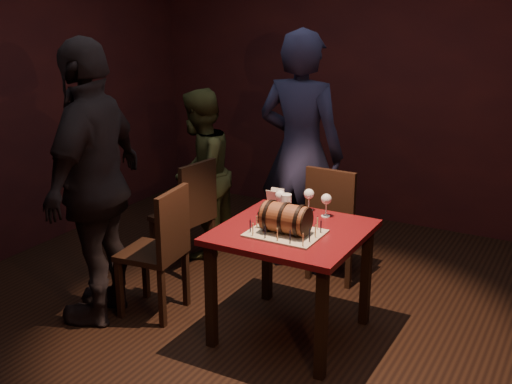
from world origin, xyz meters
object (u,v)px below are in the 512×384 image
person_back (300,153)px  person_left_front (95,184)px  pub_table (292,245)px  person_left_rear (200,174)px  wine_glass_mid (309,195)px  chair_left_rear (189,210)px  chair_back (335,217)px  chair_left_front (161,245)px  barrel_cake (286,218)px  wine_glass_right (326,200)px  pint_of_ale (286,205)px  wine_glass_left (280,196)px

person_back → person_left_front: 1.65m
pub_table → person_left_rear: size_ratio=0.63×
pub_table → wine_glass_mid: wine_glass_mid is taller
chair_left_rear → chair_back: bearing=20.7°
chair_left_rear → person_back: size_ratio=0.48×
chair_back → chair_left_front: size_ratio=1.00×
barrel_cake → chair_left_front: size_ratio=0.37×
chair_back → person_left_rear: bearing=-177.5°
barrel_cake → wine_glass_right: size_ratio=2.17×
chair_left_rear → chair_left_front: 0.75m
pint_of_ale → person_left_front: size_ratio=0.08×
chair_back → chair_left_front: same height
wine_glass_left → person_left_rear: bearing=149.7°
wine_glass_left → wine_glass_mid: (0.16, 0.12, -0.00)m
person_left_rear → person_left_front: size_ratio=0.74×
pub_table → chair_left_rear: bearing=155.8°
wine_glass_mid → person_back: bearing=119.7°
pub_table → chair_back: (-0.08, 0.93, -0.12)m
pint_of_ale → person_left_front: (-1.13, -0.60, 0.15)m
wine_glass_left → person_back: 0.82m
chair_back → person_left_front: bearing=-132.3°
wine_glass_mid → chair_back: 0.66m
barrel_cake → chair_back: bearing=94.6°
chair_back → wine_glass_right: bearing=-73.9°
wine_glass_right → person_left_rear: person_left_rear is taller
chair_back → person_left_rear: 1.23m
wine_glass_mid → wine_glass_right: same height
pub_table → person_back: bearing=112.7°
wine_glass_mid → chair_left_rear: (-1.11, 0.15, -0.34)m
wine_glass_left → chair_left_rear: (-0.95, 0.28, -0.35)m
chair_left_rear → person_back: (0.74, 0.50, 0.45)m
barrel_cake → wine_glass_right: bearing=77.6°
person_left_front → chair_left_rear: bearing=158.5°
wine_glass_left → person_left_front: (-1.07, -0.64, 0.10)m
pub_table → wine_glass_left: bearing=130.6°
wine_glass_right → chair_left_rear: size_ratio=0.17×
wine_glass_right → chair_back: bearing=106.1°
barrel_cake → chair_left_rear: size_ratio=0.37×
wine_glass_left → chair_left_rear: size_ratio=0.17×
barrel_cake → person_left_front: size_ratio=0.18×
wine_glass_mid → wine_glass_right: size_ratio=1.00×
wine_glass_mid → chair_back: bearing=92.8°
wine_glass_right → pint_of_ale: wine_glass_right is taller
barrel_cake → chair_left_rear: (-1.17, 0.62, -0.33)m
wine_glass_left → wine_glass_right: same height
barrel_cake → pint_of_ale: (-0.15, 0.32, -0.03)m
wine_glass_left → barrel_cake: bearing=-58.5°
pub_table → wine_glass_left: (-0.21, 0.25, 0.23)m
wine_glass_right → pint_of_ale: size_ratio=1.07×
pint_of_ale → person_back: person_back is taller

